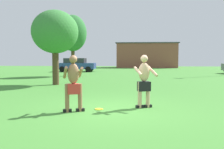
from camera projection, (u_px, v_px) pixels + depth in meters
ground_plane at (114, 110)px, 7.73m from camera, size 80.00×80.00×0.00m
player_near at (73, 82)px, 7.39m from camera, size 0.72×0.70×1.70m
player_in_black at (144, 80)px, 7.99m from camera, size 0.79×0.73×1.72m
frisbee at (99, 109)px, 7.77m from camera, size 0.27×0.27×0.03m
car_blue_mid_lot at (76, 65)px, 28.94m from camera, size 4.30×2.03×1.58m
outbuilding_behind_lot at (146, 55)px, 41.42m from camera, size 10.13×4.92×4.10m
tree_left_field at (73, 33)px, 21.88m from camera, size 2.48×2.48×5.42m
tree_right_field at (55, 32)px, 14.72m from camera, size 2.78×2.78×4.47m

